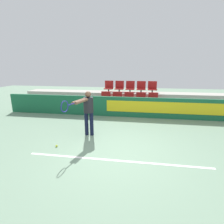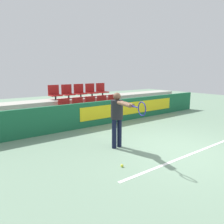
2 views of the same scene
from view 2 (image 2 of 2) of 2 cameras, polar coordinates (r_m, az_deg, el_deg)
name	(u,v)px [view 2 (image 2 of 2)]	position (r m, az deg, el deg)	size (l,w,h in m)	color
ground_plane	(177,150)	(6.30, 16.62, -9.50)	(30.00, 30.00, 0.00)	gray
court_baseline	(190,154)	(6.09, 19.74, -10.37)	(4.77, 0.08, 0.01)	white
barrier_wall	(102,113)	(8.74, -2.62, -0.21)	(12.13, 0.14, 0.95)	#19603D
bleacher_tier_front	(93,117)	(9.23, -4.89, -1.19)	(11.73, 0.98, 0.48)	#ADA89E
bleacher_tier_middle	(82,108)	(10.01, -7.93, 1.06)	(11.73, 0.98, 0.95)	#ADA89E
stadium_chair_0	(65,107)	(8.68, -12.09, 1.23)	(0.48, 0.42, 0.60)	#333333
stadium_chair_1	(79,106)	(8.95, -8.62, 1.62)	(0.48, 0.42, 0.60)	#333333
stadium_chair_2	(92,104)	(9.25, -5.36, 1.99)	(0.48, 0.42, 0.60)	#333333
stadium_chair_3	(103,103)	(9.58, -2.32, 2.32)	(0.48, 0.42, 0.60)	#333333
stadium_chair_4	(114,102)	(9.93, 0.52, 2.63)	(0.48, 0.42, 0.60)	#333333
stadium_chair_5	(55,93)	(9.50, -14.76, 4.80)	(0.48, 0.42, 0.60)	#333333
stadium_chair_6	(68,92)	(9.75, -11.50, 5.08)	(0.48, 0.42, 0.60)	#333333
stadium_chair_7	(80,91)	(10.03, -8.40, 5.33)	(0.48, 0.42, 0.60)	#333333
stadium_chair_8	(91,91)	(10.33, -5.48, 5.54)	(0.48, 0.42, 0.60)	#333333
stadium_chair_9	(102,90)	(10.66, -2.73, 5.73)	(0.48, 0.42, 0.60)	#333333
tennis_player	(118,114)	(5.92, 1.62, -0.60)	(0.51, 1.57, 1.55)	black
tennis_ball	(122,166)	(5.04, 2.62, -13.82)	(0.07, 0.07, 0.07)	#CCDB33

